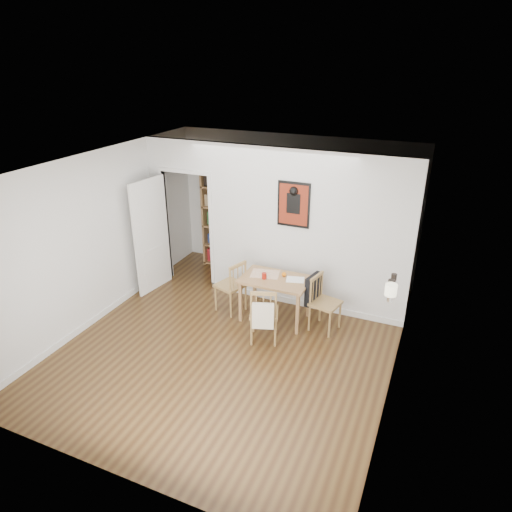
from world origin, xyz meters
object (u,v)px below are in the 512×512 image
at_px(chair_front, 264,313).
at_px(dining_table, 275,283).
at_px(red_glass, 264,276).
at_px(notebook, 295,280).
at_px(chair_left, 230,286).
at_px(bookshelf, 225,217).
at_px(chair_right, 324,303).
at_px(orange_fruit, 284,274).
at_px(ceramic_jar_a, 391,284).
at_px(fireplace, 392,328).
at_px(ceramic_jar_b, 394,277).
at_px(mantel_lamp, 391,291).

bearing_deg(chair_front, dining_table, 96.02).
height_order(red_glass, notebook, red_glass).
distance_m(chair_left, bookshelf, 1.85).
height_order(chair_right, notebook, chair_right).
bearing_deg(bookshelf, chair_right, -31.70).
distance_m(chair_right, red_glass, 0.99).
bearing_deg(chair_right, orange_fruit, 171.77).
height_order(chair_left, bookshelf, bookshelf).
relative_size(chair_front, notebook, 3.28).
bearing_deg(chair_right, chair_front, -139.04).
bearing_deg(chair_left, notebook, 5.85).
height_order(chair_left, orange_fruit, chair_left).
bearing_deg(ceramic_jar_a, dining_table, 164.56).
xyz_separation_m(dining_table, fireplace, (1.83, -0.54, -0.01)).
bearing_deg(ceramic_jar_b, dining_table, 171.38).
bearing_deg(bookshelf, mantel_lamp, -34.63).
distance_m(orange_fruit, ceramic_jar_b, 1.76).
bearing_deg(mantel_lamp, chair_right, 139.10).
xyz_separation_m(chair_right, notebook, (-0.49, 0.05, 0.26)).
bearing_deg(dining_table, ceramic_jar_b, -8.62).
xyz_separation_m(fireplace, ceramic_jar_a, (-0.08, 0.06, 0.60)).
distance_m(chair_left, ceramic_jar_b, 2.63).
xyz_separation_m(notebook, mantel_lamp, (1.49, -0.92, 0.58)).
height_order(bookshelf, ceramic_jar_b, bookshelf).
bearing_deg(chair_left, chair_front, -34.76).
height_order(chair_front, fireplace, fireplace).
bearing_deg(orange_fruit, ceramic_jar_a, -20.05).
relative_size(chair_front, orange_fruit, 12.53).
height_order(fireplace, red_glass, fireplace).
relative_size(notebook, ceramic_jar_a, 2.50).
bearing_deg(chair_front, notebook, 70.90).
bearing_deg(chair_front, orange_fruit, 87.41).
relative_size(dining_table, mantel_lamp, 4.63).
distance_m(dining_table, chair_left, 0.78).
relative_size(orange_fruit, notebook, 0.26).
height_order(chair_left, red_glass, chair_left).
xyz_separation_m(fireplace, ceramic_jar_b, (-0.08, 0.28, 0.59)).
height_order(chair_left, ceramic_jar_b, ceramic_jar_b).
bearing_deg(chair_right, notebook, 174.06).
distance_m(chair_front, bookshelf, 2.75).
bearing_deg(ceramic_jar_a, ceramic_jar_b, 89.31).
height_order(chair_right, red_glass, chair_right).
relative_size(chair_front, bookshelf, 0.43).
relative_size(orange_fruit, mantel_lamp, 0.31).
distance_m(bookshelf, red_glass, 2.16).
height_order(dining_table, ceramic_jar_a, ceramic_jar_a).
height_order(dining_table, bookshelf, bookshelf).
bearing_deg(red_glass, mantel_lamp, -21.67).
bearing_deg(orange_fruit, chair_front, -92.59).
bearing_deg(ceramic_jar_a, bookshelf, 149.44).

